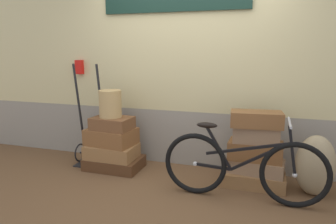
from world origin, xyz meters
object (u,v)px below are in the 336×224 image
(bicycle, at_px, (242,167))
(burlap_sack, at_px, (315,165))
(suitcase_4, at_px, (253,179))
(suitcase_8, at_px, (256,119))
(wicker_basket, at_px, (110,104))
(suitcase_1, at_px, (112,151))
(suitcase_0, at_px, (114,163))
(suitcase_7, at_px, (256,134))
(luggage_trolley, at_px, (91,140))
(suitcase_5, at_px, (256,166))
(suitcase_2, at_px, (111,136))
(suitcase_6, at_px, (255,151))
(suitcase_3, at_px, (112,123))

(bicycle, bearing_deg, burlap_sack, 26.32)
(suitcase_4, bearing_deg, burlap_sack, -3.45)
(suitcase_8, distance_m, bicycle, 0.60)
(wicker_basket, bearing_deg, suitcase_1, -68.50)
(wicker_basket, bearing_deg, bicycle, -13.19)
(suitcase_1, height_order, burlap_sack, burlap_sack)
(suitcase_0, relative_size, suitcase_1, 1.12)
(suitcase_8, relative_size, bicycle, 0.33)
(suitcase_1, distance_m, suitcase_7, 1.87)
(luggage_trolley, bearing_deg, suitcase_5, -1.48)
(suitcase_0, xyz_separation_m, suitcase_1, (-0.02, -0.02, 0.16))
(suitcase_7, bearing_deg, suitcase_2, 176.70)
(suitcase_0, height_order, suitcase_5, suitcase_5)
(suitcase_1, xyz_separation_m, bicycle, (1.73, -0.39, 0.12))
(burlap_sack, bearing_deg, suitcase_6, 175.17)
(wicker_basket, relative_size, luggage_trolley, 0.26)
(suitcase_7, bearing_deg, burlap_sack, -6.68)
(suitcase_2, bearing_deg, suitcase_1, -56.29)
(suitcase_5, xyz_separation_m, burlap_sack, (0.62, -0.04, 0.10))
(suitcase_2, height_order, luggage_trolley, luggage_trolley)
(bicycle, bearing_deg, luggage_trolley, 167.30)
(suitcase_1, bearing_deg, suitcase_3, 48.91)
(suitcase_4, xyz_separation_m, suitcase_8, (0.00, -0.03, 0.73))
(burlap_sack, relative_size, bicycle, 0.40)
(suitcase_0, distance_m, bicycle, 1.77)
(suitcase_0, relative_size, luggage_trolley, 0.52)
(suitcase_0, relative_size, wicker_basket, 2.05)
(suitcase_3, distance_m, suitcase_8, 1.83)
(suitcase_1, relative_size, bicycle, 0.38)
(suitcase_3, distance_m, bicycle, 1.78)
(suitcase_4, relative_size, wicker_basket, 2.03)
(suitcase_4, height_order, luggage_trolley, luggage_trolley)
(suitcase_1, xyz_separation_m, suitcase_7, (1.83, 0.02, 0.38))
(suitcase_7, relative_size, bicycle, 0.30)
(bicycle, bearing_deg, suitcase_7, 75.32)
(suitcase_8, distance_m, burlap_sack, 0.79)
(suitcase_2, distance_m, burlap_sack, 2.49)
(suitcase_2, relative_size, luggage_trolley, 0.44)
(suitcase_4, distance_m, suitcase_7, 0.54)
(suitcase_6, xyz_separation_m, burlap_sack, (0.64, -0.05, -0.09))
(luggage_trolley, bearing_deg, burlap_sack, -2.07)
(burlap_sack, bearing_deg, suitcase_1, 179.55)
(suitcase_0, relative_size, suitcase_4, 1.01)
(suitcase_5, bearing_deg, suitcase_6, 159.55)
(luggage_trolley, bearing_deg, suitcase_4, -1.57)
(suitcase_8, distance_m, luggage_trolley, 2.24)
(suitcase_2, bearing_deg, wicker_basket, -50.75)
(suitcase_3, bearing_deg, suitcase_4, 3.95)
(suitcase_0, relative_size, suitcase_2, 1.19)
(suitcase_5, bearing_deg, wicker_basket, -173.68)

